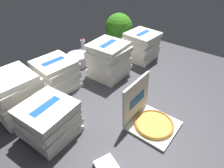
{
  "coord_description": "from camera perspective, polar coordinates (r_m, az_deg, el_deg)",
  "views": [
    {
      "loc": [
        -1.35,
        -0.92,
        1.35
      ],
      "look_at": [
        -0.06,
        0.1,
        0.14
      ],
      "focal_mm": 30.99,
      "sensor_mm": 36.0,
      "label": 1
    }
  ],
  "objects": [
    {
      "name": "napkin_pile",
      "position": [
        1.55,
        -1.68,
        -23.1
      ],
      "size": [
        0.19,
        0.19,
        0.04
      ],
      "primitive_type": "cube",
      "rotation": [
        0.0,
        0.0,
        -0.37
      ],
      "color": "white",
      "rests_on": "ground_plane"
    },
    {
      "name": "pizza_stack_center_near",
      "position": [
        2.33,
        -1.02,
        7.03
      ],
      "size": [
        0.43,
        0.43,
        0.43
      ],
      "color": "silver",
      "rests_on": "ground_plane"
    },
    {
      "name": "pizza_stack_right_near",
      "position": [
        2.25,
        -16.09,
        2.82
      ],
      "size": [
        0.44,
        0.45,
        0.33
      ],
      "color": "silver",
      "rests_on": "ground_plane"
    },
    {
      "name": "open_pizza_box",
      "position": [
        1.79,
        10.83,
        -9.74
      ],
      "size": [
        0.39,
        0.42,
        0.42
      ],
      "color": "silver",
      "rests_on": "ground_plane"
    },
    {
      "name": "pizza_stack_center_far",
      "position": [
        2.76,
        8.49,
        11.0
      ],
      "size": [
        0.44,
        0.43,
        0.38
      ],
      "color": "silver",
      "rests_on": "ground_plane"
    },
    {
      "name": "water_bottle_3",
      "position": [
        2.54,
        -4.65,
        7.05
      ],
      "size": [
        0.06,
        0.06,
        0.24
      ],
      "color": "silver",
      "rests_on": "ground_plane"
    },
    {
      "name": "pizza_stack_left_near",
      "position": [
        2.0,
        -26.59,
        -3.02
      ],
      "size": [
        0.44,
        0.45,
        0.42
      ],
      "color": "silver",
      "rests_on": "ground_plane"
    },
    {
      "name": "potted_plant",
      "position": [
        3.08,
        2.02,
        16.06
      ],
      "size": [
        0.42,
        0.42,
        0.52
      ],
      "color": "#513323",
      "rests_on": "ground_plane"
    },
    {
      "name": "ice_bucket",
      "position": [
        2.68,
        -9.93,
        7.2
      ],
      "size": [
        0.3,
        0.3,
        0.14
      ],
      "primitive_type": "cylinder",
      "color": "#B7BABF",
      "rests_on": "ground_plane"
    },
    {
      "name": "pizza_stack_right_far",
      "position": [
        1.71,
        -18.13,
        -10.12
      ],
      "size": [
        0.43,
        0.44,
        0.33
      ],
      "color": "silver",
      "rests_on": "ground_plane"
    },
    {
      "name": "water_bottle_1",
      "position": [
        2.75,
        -4.81,
        9.41
      ],
      "size": [
        0.06,
        0.06,
        0.24
      ],
      "color": "silver",
      "rests_on": "ground_plane"
    },
    {
      "name": "ground_plane",
      "position": [
        2.13,
        3.08,
        -3.52
      ],
      "size": [
        3.2,
        2.4,
        0.02
      ],
      "primitive_type": "cube",
      "color": "#38383D"
    },
    {
      "name": "water_bottle_0",
      "position": [
        2.91,
        -8.47,
        10.7
      ],
      "size": [
        0.06,
        0.06,
        0.24
      ],
      "color": "silver",
      "rests_on": "ground_plane"
    },
    {
      "name": "water_bottle_2",
      "position": [
        2.62,
        -3.74,
        8.01
      ],
      "size": [
        0.06,
        0.06,
        0.24
      ],
      "color": "silver",
      "rests_on": "ground_plane"
    }
  ]
}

